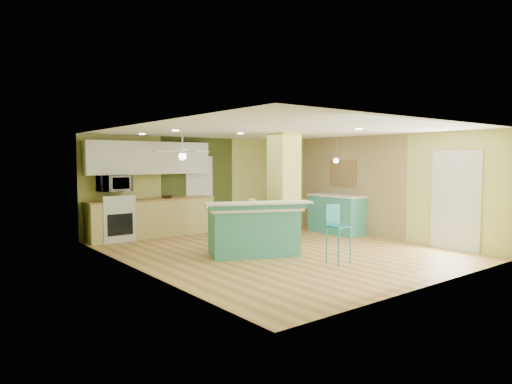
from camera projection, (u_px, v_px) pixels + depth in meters
floor at (276, 250)px, 9.60m from camera, size 6.00×7.00×0.01m
ceiling at (277, 131)px, 9.42m from camera, size 6.00×7.00×0.01m
wall_back at (192, 184)px, 12.27m from camera, size 6.00×0.01×2.50m
wall_front at (430, 204)px, 6.75m from camera, size 6.00×0.01×2.50m
wall_left at (140, 198)px, 7.67m from camera, size 0.01×7.00×2.50m
wall_right at (368, 186)px, 11.35m from camera, size 0.01×7.00×2.50m
wood_panel at (349, 185)px, 11.81m from camera, size 0.02×3.40×2.50m
olive_accent at (199, 184)px, 12.38m from camera, size 2.20×0.02×2.50m
interior_door at (199, 193)px, 12.38m from camera, size 0.82×0.05×2.00m
french_door at (456, 201)px, 9.53m from camera, size 0.04×1.08×2.10m
column at (284, 189)px, 10.30m from camera, size 0.55×0.55×2.50m
kitchen_run at (153, 218)px, 11.29m from camera, size 3.25×0.63×0.94m
stove at (115, 221)px, 10.70m from camera, size 0.76×0.66×1.08m
upper_cabinets at (149, 158)px, 11.28m from camera, size 3.20×0.34×0.80m
microwave at (114, 183)px, 10.64m from camera, size 0.70×0.48×0.39m
ceiling_fan at (183, 152)px, 10.35m from camera, size 1.41×1.41×0.61m
pendant_lamp at (336, 161)px, 11.68m from camera, size 0.14×0.14×0.69m
wall_decor at (343, 173)px, 11.94m from camera, size 0.03×0.90×0.70m
peninsula at (254, 230)px, 9.09m from camera, size 2.21×1.76×1.10m
bar_stool at (336, 224)px, 8.34m from camera, size 0.37×0.37×1.09m
side_counter at (337, 214)px, 11.81m from camera, size 0.66×1.55×1.00m
fruit_bowl at (167, 197)px, 11.44m from camera, size 0.38×0.38×0.07m
canister at (252, 203)px, 9.23m from camera, size 0.15×0.15×0.16m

